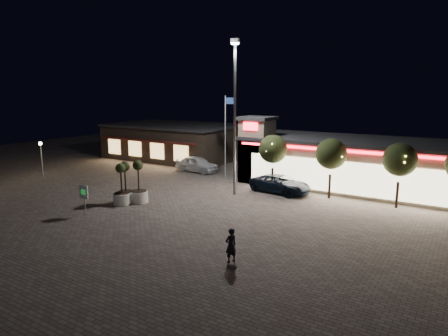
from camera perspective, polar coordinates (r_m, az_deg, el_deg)
The scene contains 17 objects.
ground at distance 28.03m, azimuth -10.52°, elevation -6.69°, with size 90.00×90.00×0.00m, color #6F635A.
retail_building at distance 36.96m, azimuth 17.92°, elevation 0.76°, with size 20.40×8.40×6.10m.
restaurant_building at distance 51.39m, azimuth -7.11°, elevation 3.87°, with size 16.40×11.00×4.30m.
floodlight_pole at distance 32.02m, azimuth 1.56°, elevation 8.46°, with size 0.60×0.40×12.38m.
flagpole at distance 38.46m, azimuth 0.31°, elevation 5.48°, with size 0.95×0.10×8.00m.
lamp_post_west at distance 43.63m, azimuth -24.69°, elevation 2.10°, with size 0.36×0.36×3.48m.
string_tree_a at distance 34.06m, azimuth 7.00°, elevation 2.68°, with size 2.42×2.42×4.79m.
string_tree_b at distance 32.29m, azimuth 15.06°, elevation 1.94°, with size 2.42×2.42×4.79m.
string_tree_c at distance 31.22m, azimuth 23.85°, elevation 1.08°, with size 2.42×2.42×4.79m.
pickup_truck at distance 33.84m, azimuth 8.05°, elevation -2.28°, with size 2.42×5.26×1.46m, color black.
white_sedan at distance 42.16m, azimuth -3.87°, elevation 0.58°, with size 1.98×4.93×1.68m, color silver.
pedestrian at distance 20.14m, azimuth 1.00°, elevation -10.99°, with size 0.64×0.42×1.76m, color black.
dog at distance 19.26m, azimuth 1.22°, elevation -14.00°, with size 0.53×0.25×0.28m.
planter_left at distance 30.90m, azimuth -14.41°, elevation -3.32°, with size 1.29×1.29×3.16m.
planter_mid at distance 31.34m, azimuth -13.86°, elevation -3.07°, with size 1.30×1.30×3.20m.
planter_right at distance 31.14m, azimuth -12.07°, elevation -3.03°, with size 1.34×1.34×3.28m.
valet_sign at distance 28.69m, azimuth -19.38°, elevation -3.59°, with size 0.71×0.12×2.16m.
Camera 1 is at (18.25, -19.55, 8.40)m, focal length 32.00 mm.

